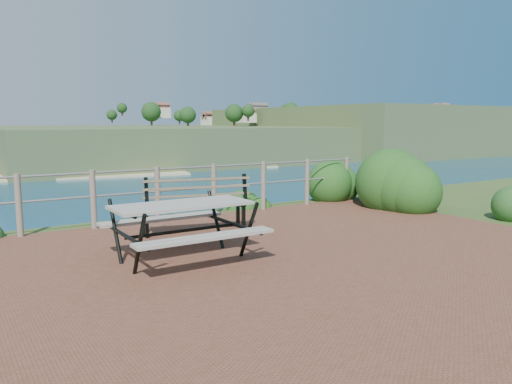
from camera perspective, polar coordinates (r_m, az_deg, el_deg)
ground at (r=6.39m, az=0.19°, el=-8.50°), size 10.00×7.00×0.12m
safety_railing at (r=9.21m, az=-11.19°, el=0.09°), size 9.40×0.10×1.00m
distant_bay at (r=272.56m, az=7.73°, el=7.23°), size 290.00×232.36×24.00m
picnic_table at (r=6.59m, az=-8.45°, el=-3.78°), size 1.78×1.54×0.75m
park_bench at (r=8.18m, az=-7.08°, el=-0.36°), size 1.76×0.82×0.96m
shrub_right_front at (r=11.28m, az=17.25°, el=-1.62°), size 1.49×1.49×2.11m
shrub_right_edge at (r=11.84m, az=8.96°, el=-0.91°), size 1.23×1.23×1.75m
shrub_lip_east at (r=10.76m, az=-0.95°, el=-1.72°), size 0.78×0.78×0.53m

